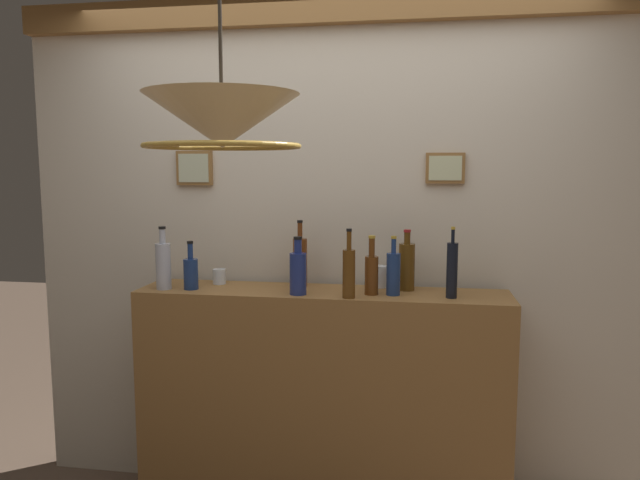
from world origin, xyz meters
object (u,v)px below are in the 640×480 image
Objects in this scene: liquor_bottle_whiskey at (407,266)px; liquor_bottle_rum at (393,273)px; liquor_bottle_tequila at (300,261)px; liquor_bottle_vermouth at (191,272)px; liquor_bottle_amaro at (372,273)px; glass_tumbler_highball at (380,277)px; glass_tumbler_rocks at (219,276)px; pendant_lamp at (222,123)px; liquor_bottle_rye at (349,272)px; liquor_bottle_mezcal at (163,264)px; liquor_bottle_gin at (452,269)px; liquor_bottle_vodka at (298,272)px.

liquor_bottle_whiskey reaches higher than liquor_bottle_rum.
liquor_bottle_vermouth is at bearing -163.81° from liquor_bottle_tequila.
glass_tumbler_highball is at bearing 79.83° from liquor_bottle_amaro.
liquor_bottle_whiskey is (0.16, 0.12, 0.02)m from liquor_bottle_amaro.
liquor_bottle_whiskey is 0.94m from glass_tumbler_rocks.
liquor_bottle_vermouth is 0.39× the size of pendant_lamp.
glass_tumbler_highball is at bearing 67.46° from pendant_lamp.
pendant_lamp is at bearing -69.97° from glass_tumbler_rocks.
liquor_bottle_whiskey is 0.48× the size of pendant_lamp.
liquor_bottle_rye is 0.78m from liquor_bottle_vermouth.
liquor_bottle_amaro is at bearing -141.84° from liquor_bottle_whiskey.
liquor_bottle_mezcal is (-1.00, -0.04, 0.02)m from liquor_bottle_amaro.
liquor_bottle_gin reaches higher than liquor_bottle_rye.
liquor_bottle_vermouth is at bearing 174.97° from liquor_bottle_rye.
liquor_bottle_tequila is at bearing 98.07° from liquor_bottle_vodka.
liquor_bottle_rye is 0.22m from liquor_bottle_rum.
liquor_bottle_vodka is 0.24m from liquor_bottle_rye.
liquor_bottle_vodka is at bearing -148.41° from glass_tumbler_highball.
liquor_bottle_rye reaches higher than glass_tumbler_highball.
glass_tumbler_rocks is at bearing 157.85° from liquor_bottle_vodka.
liquor_bottle_vodka is at bearing -160.19° from liquor_bottle_whiskey.
liquor_bottle_rye is 0.33m from liquor_bottle_whiskey.
liquor_bottle_amaro is (-0.36, 0.01, -0.03)m from liquor_bottle_gin.
pendant_lamp is at bearing -94.99° from liquor_bottle_vodka.
pendant_lamp is (-0.56, -1.01, 0.60)m from liquor_bottle_whiskey.
liquor_bottle_gin is 0.73m from liquor_bottle_tequila.
liquor_bottle_whiskey is 2.78× the size of glass_tumbler_highball.
pendant_lamp is at bearing -61.95° from liquor_bottle_vermouth.
liquor_bottle_gin reaches higher than liquor_bottle_vodka.
liquor_bottle_rum is at bearing 2.00° from liquor_bottle_amaro.
liquor_bottle_gin is at bearing -2.27° from liquor_bottle_amaro.
liquor_bottle_vermouth is at bearing 118.05° from pendant_lamp.
liquor_bottle_mezcal is at bearing 124.95° from pendant_lamp.
pendant_lamp is at bearing -111.43° from liquor_bottle_rye.
glass_tumbler_highball is (1.03, 0.21, -0.07)m from liquor_bottle_mezcal.
liquor_bottle_tequila is 3.14× the size of glass_tumbler_highball.
liquor_bottle_gin is 0.98× the size of liquor_bottle_tequila.
liquor_bottle_mezcal is 4.04× the size of glass_tumbler_rocks.
liquor_bottle_vodka is 0.43m from glass_tumbler_highball.
liquor_bottle_vodka is 0.82× the size of liquor_bottle_tequila.
liquor_bottle_vermouth is 0.97m from liquor_bottle_rum.
liquor_bottle_vodka is 0.44m from liquor_bottle_rum.
liquor_bottle_whiskey is at bearing -20.32° from glass_tumbler_highball.
liquor_bottle_vodka is 0.34m from liquor_bottle_amaro.
pendant_lamp reaches higher than liquor_bottle_whiskey.
liquor_bottle_amaro reaches higher than liquor_bottle_vermouth.
liquor_bottle_vodka is at bearing -1.32° from liquor_bottle_mezcal.
liquor_bottle_mezcal is 1.11× the size of liquor_bottle_rum.
liquor_bottle_rye is 0.13m from liquor_bottle_amaro.
liquor_bottle_vermouth is 0.86× the size of liquor_bottle_rum.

